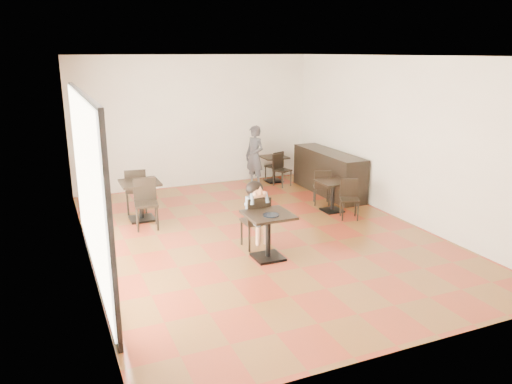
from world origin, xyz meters
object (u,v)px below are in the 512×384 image
chair_left_a (136,190)px  chair_back_a (274,166)px  child_table (268,236)px  child_chair (255,221)px  cafe_table_mid (333,196)px  chair_mid_b (350,200)px  adult_patron (255,156)px  chair_left_b (146,204)px  cafe_table_back (274,169)px  cafe_table_left (141,201)px  child (255,215)px  chair_back_b (282,170)px  chair_mid_a (322,187)px

chair_left_a → chair_back_a: 3.94m
child_table → child_chair: bearing=90.0°
cafe_table_mid → chair_mid_b: size_ratio=0.83×
adult_patron → chair_mid_b: (0.77, -3.07, -0.37)m
chair_mid_b → chair_left_b: 4.01m
cafe_table_back → chair_mid_b: (0.12, -3.32, 0.06)m
cafe_table_left → chair_left_b: bearing=-90.0°
child → cafe_table_mid: 2.60m
cafe_table_back → chair_back_b: chair_back_b is taller
cafe_table_back → chair_mid_a: bearing=-86.9°
child_chair → child: child is taller
chair_mid_b → chair_back_b: (-0.12, 2.82, 0.00)m
child → chair_left_a: 3.17m
child → chair_mid_b: child is taller
chair_mid_a → chair_back_a: (-0.12, 2.22, 0.00)m
child_table → chair_back_a: bearing=63.7°
child → chair_mid_b: 2.45m
chair_back_b → child: bearing=-144.1°
child_table → cafe_table_left: 3.17m
child_chair → chair_back_b: child_chair is taller
child_chair → cafe_table_back: bearing=-119.4°
child_table → chair_left_b: bearing=124.3°
child_table → chair_back_b: 4.60m
child_chair → chair_back_b: (2.23, 3.47, -0.06)m
child_chair → cafe_table_mid: size_ratio=1.41×
cafe_table_mid → chair_back_a: chair_back_a is taller
child_table → child: 0.58m
chair_mid_b → child: bearing=-139.8°
chair_mid_a → child_table: bearing=69.1°
cafe_table_mid → chair_mid_b: bearing=-84.1°
cafe_table_mid → chair_left_b: size_ratio=0.69×
chair_left_a → chair_back_b: (3.76, 0.69, -0.08)m
child_chair → chair_back_a: child_chair is taller
chair_back_a → cafe_table_back: bearing=180.0°
child_chair → chair_left_a: 3.17m
child_chair → chair_left_a: bearing=-61.3°
cafe_table_mid → chair_mid_a: bearing=84.1°
child_chair → cafe_table_mid: child_chair is taller
adult_patron → cafe_table_left: adult_patron is taller
chair_left_b → child_chair: bearing=-40.5°
cafe_table_mid → chair_mid_a: (0.06, 0.55, 0.07)m
cafe_table_back → chair_left_a: 3.94m
cafe_table_left → chair_mid_b: size_ratio=1.00×
adult_patron → child_table: bearing=-41.7°
child_chair → child: bearing=135.0°
child_table → chair_mid_b: chair_mid_b is taller
adult_patron → cafe_table_left: size_ratio=1.93×
child_table → adult_patron: size_ratio=0.50×
child_chair → chair_mid_b: bearing=-164.6°
cafe_table_left → chair_left_b: 0.56m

